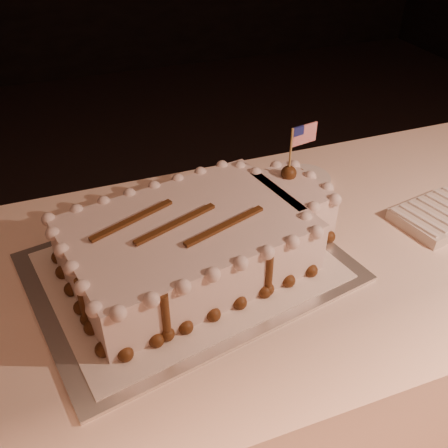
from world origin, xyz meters
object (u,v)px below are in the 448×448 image
object	(u,v)px
banquet_table	(266,360)
napkin_stack	(439,216)
cake_board	(188,267)
sheet_cake	(201,239)
side_plate	(304,179)

from	to	relation	value
banquet_table	napkin_stack	bearing A→B (deg)	-4.88
cake_board	sheet_cake	xyz separation A→B (m)	(0.03, 0.01, 0.06)
cake_board	side_plate	bearing A→B (deg)	19.28
cake_board	side_plate	xyz separation A→B (m)	(0.39, 0.23, 0.00)
napkin_stack	side_plate	distance (m)	0.35
banquet_table	side_plate	bearing A→B (deg)	50.33
sheet_cake	side_plate	distance (m)	0.43
banquet_table	sheet_cake	distance (m)	0.47
banquet_table	sheet_cake	world-z (taller)	sheet_cake
cake_board	side_plate	world-z (taller)	side_plate
cake_board	banquet_table	bearing A→B (deg)	-14.12
napkin_stack	side_plate	bearing A→B (deg)	127.55
cake_board	sheet_cake	world-z (taller)	sheet_cake
napkin_stack	cake_board	bearing A→B (deg)	175.71
side_plate	sheet_cake	bearing A→B (deg)	-148.19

